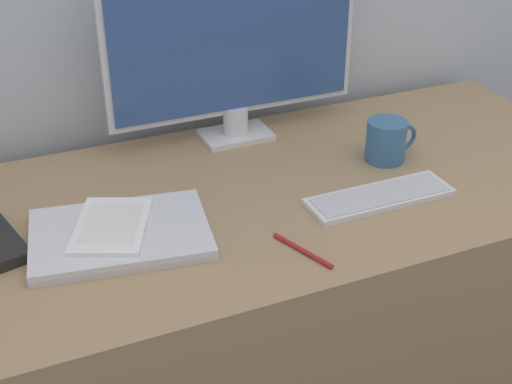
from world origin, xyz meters
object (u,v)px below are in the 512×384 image
object	(u,v)px
monitor	(234,37)
pen	(303,250)
ereader	(111,225)
keyboard	(380,197)
laptop	(120,234)
coffee_mug	(387,141)

from	to	relation	value
monitor	pen	distance (m)	0.56
ereader	pen	bearing A→B (deg)	-31.28
monitor	keyboard	distance (m)	0.49
laptop	coffee_mug	world-z (taller)	coffee_mug
keyboard	coffee_mug	size ratio (longest dim) A/B	2.47
monitor	laptop	size ratio (longest dim) A/B	1.68
pen	coffee_mug	bearing A→B (deg)	37.12
keyboard	laptop	size ratio (longest dim) A/B	0.86
monitor	pen	xyz separation A→B (m)	(-0.07, -0.50, -0.24)
keyboard	monitor	bearing A→B (deg)	111.81
laptop	monitor	bearing A→B (deg)	42.03
laptop	coffee_mug	size ratio (longest dim) A/B	2.87
coffee_mug	keyboard	bearing A→B (deg)	-125.77
keyboard	coffee_mug	xyz separation A→B (m)	(0.11, 0.15, 0.04)
laptop	ereader	size ratio (longest dim) A/B	1.58
coffee_mug	laptop	bearing A→B (deg)	-172.58
laptop	coffee_mug	distance (m)	0.64
monitor	keyboard	size ratio (longest dim) A/B	1.95
coffee_mug	pen	distance (m)	0.42
monitor	ereader	xyz separation A→B (m)	(-0.38, -0.32, -0.22)
monitor	pen	world-z (taller)	monitor
ereader	keyboard	bearing A→B (deg)	-8.39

